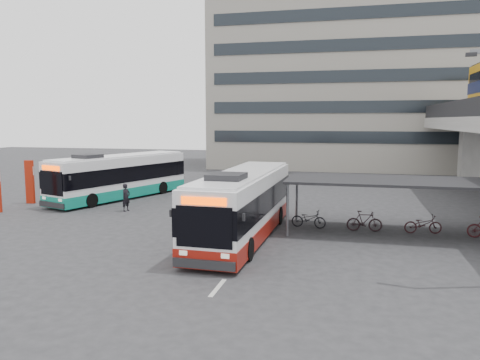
# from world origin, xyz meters

# --- Properties ---
(ground) EXTENTS (120.00, 120.00, 0.00)m
(ground) POSITION_xyz_m (0.00, 0.00, 0.00)
(ground) COLOR #28282B
(ground) RESTS_ON ground
(bike_shelter) EXTENTS (10.00, 4.00, 2.54)m
(bike_shelter) POSITION_xyz_m (8.45, 3.00, 1.64)
(bike_shelter) COLOR #595B60
(bike_shelter) RESTS_ON ground
(office_block) EXTENTS (30.00, 15.00, 25.00)m
(office_block) POSITION_xyz_m (6.00, 36.00, 12.50)
(office_block) COLOR gray
(office_block) RESTS_ON ground
(road_markings) EXTENTS (0.15, 7.60, 0.01)m
(road_markings) POSITION_xyz_m (2.50, -3.00, 0.01)
(road_markings) COLOR beige
(road_markings) RESTS_ON ground
(bus_main) EXTENTS (2.58, 10.94, 3.22)m
(bus_main) POSITION_xyz_m (1.80, 0.55, 1.49)
(bus_main) COLOR white
(bus_main) RESTS_ON ground
(bus_teal) EXTENTS (5.64, 10.89, 3.17)m
(bus_teal) POSITION_xyz_m (-8.80, 8.95, 1.47)
(bus_teal) COLOR white
(bus_teal) RESTS_ON ground
(pedestrian) EXTENTS (0.53, 0.67, 1.62)m
(pedestrian) POSITION_xyz_m (-6.29, 4.87, 0.81)
(pedestrian) COLOR black
(pedestrian) RESTS_ON ground
(sign_totem_north) EXTENTS (0.60, 0.21, 2.77)m
(sign_totem_north) POSITION_xyz_m (-13.48, 5.80, 1.42)
(sign_totem_north) COLOR #A41D0A
(sign_totem_north) RESTS_ON ground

